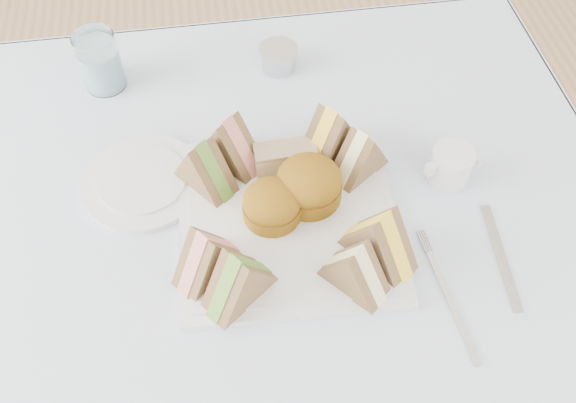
{
  "coord_description": "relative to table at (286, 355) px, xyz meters",
  "views": [
    {
      "loc": [
        -0.06,
        -0.44,
        1.46
      ],
      "look_at": [
        0.01,
        0.04,
        0.8
      ],
      "focal_mm": 38.0,
      "sensor_mm": 36.0,
      "label": 1
    }
  ],
  "objects": [
    {
      "name": "table",
      "position": [
        0.0,
        0.0,
        0.0
      ],
      "size": [
        0.9,
        0.9,
        0.74
      ],
      "primitive_type": "cube",
      "color": "brown",
      "rests_on": "floor"
    },
    {
      "name": "tablecloth",
      "position": [
        0.0,
        0.0,
        0.37
      ],
      "size": [
        1.02,
        1.02,
        0.01
      ],
      "primitive_type": "cube",
      "color": "silver",
      "rests_on": "table"
    },
    {
      "name": "serving_plate",
      "position": [
        0.01,
        0.04,
        0.38
      ],
      "size": [
        0.32,
        0.32,
        0.01
      ],
      "primitive_type": "cube",
      "rotation": [
        0.0,
        0.0,
        -0.05
      ],
      "color": "silver",
      "rests_on": "tablecloth"
    },
    {
      "name": "sandwich_fl_a",
      "position": [
        -0.1,
        -0.02,
        0.43
      ],
      "size": [
        0.1,
        0.1,
        0.09
      ],
      "primitive_type": null,
      "rotation": [
        0.0,
        0.0,
        0.68
      ],
      "color": "brown",
      "rests_on": "serving_plate"
    },
    {
      "name": "sandwich_fl_b",
      "position": [
        -0.07,
        -0.06,
        0.43
      ],
      "size": [
        0.11,
        0.1,
        0.09
      ],
      "primitive_type": null,
      "rotation": [
        0.0,
        0.0,
        0.66
      ],
      "color": "brown",
      "rests_on": "serving_plate"
    },
    {
      "name": "sandwich_fr_a",
      "position": [
        0.12,
        -0.03,
        0.43
      ],
      "size": [
        0.1,
        0.11,
        0.09
      ],
      "primitive_type": null,
      "rotation": [
        0.0,
        0.0,
        -0.93
      ],
      "color": "brown",
      "rests_on": "serving_plate"
    },
    {
      "name": "sandwich_fr_b",
      "position": [
        0.08,
        -0.07,
        0.43
      ],
      "size": [
        0.09,
        0.1,
        0.08
      ],
      "primitive_type": null,
      "rotation": [
        0.0,
        0.0,
        -0.85
      ],
      "color": "brown",
      "rests_on": "serving_plate"
    },
    {
      "name": "sandwich_bl_a",
      "position": [
        -0.1,
        0.12,
        0.43
      ],
      "size": [
        0.1,
        0.11,
        0.09
      ],
      "primitive_type": null,
      "rotation": [
        0.0,
        0.0,
        2.24
      ],
      "color": "brown",
      "rests_on": "serving_plate"
    },
    {
      "name": "sandwich_bl_b",
      "position": [
        -0.06,
        0.16,
        0.43
      ],
      "size": [
        0.1,
        0.11,
        0.09
      ],
      "primitive_type": null,
      "rotation": [
        0.0,
        0.0,
        2.32
      ],
      "color": "brown",
      "rests_on": "serving_plate"
    },
    {
      "name": "sandwich_br_a",
      "position": [
        0.13,
        0.11,
        0.43
      ],
      "size": [
        0.1,
        0.09,
        0.08
      ],
      "primitive_type": null,
      "rotation": [
        0.0,
        0.0,
        -2.51
      ],
      "color": "brown",
      "rests_on": "serving_plate"
    },
    {
      "name": "sandwich_br_b",
      "position": [
        0.09,
        0.15,
        0.43
      ],
      "size": [
        0.11,
        0.1,
        0.09
      ],
      "primitive_type": null,
      "rotation": [
        0.0,
        0.0,
        -2.47
      ],
      "color": "brown",
      "rests_on": "serving_plate"
    },
    {
      "name": "scone_left",
      "position": [
        -0.01,
        0.05,
        0.42
      ],
      "size": [
        0.09,
        0.09,
        0.06
      ],
      "primitive_type": "cylinder",
      "rotation": [
        0.0,
        0.0,
        -0.1
      ],
      "color": "brown",
      "rests_on": "serving_plate"
    },
    {
      "name": "scone_right",
      "position": [
        0.05,
        0.08,
        0.42
      ],
      "size": [
        0.11,
        0.11,
        0.06
      ],
      "primitive_type": "cylinder",
      "rotation": [
        0.0,
        0.0,
        0.24
      ],
      "color": "brown",
      "rests_on": "serving_plate"
    },
    {
      "name": "pastry_slice",
      "position": [
        0.02,
        0.14,
        0.41
      ],
      "size": [
        0.09,
        0.04,
        0.04
      ],
      "primitive_type": "cube",
      "rotation": [
        0.0,
        0.0,
        0.04
      ],
      "color": "#E9BA7F",
      "rests_on": "serving_plate"
    },
    {
      "name": "side_plate",
      "position": [
        -0.19,
        0.15,
        0.38
      ],
      "size": [
        0.2,
        0.2,
        0.01
      ],
      "primitive_type": "cylinder",
      "rotation": [
        0.0,
        0.0,
        -0.1
      ],
      "color": "silver",
      "rests_on": "tablecloth"
    },
    {
      "name": "water_glass",
      "position": [
        -0.25,
        0.37,
        0.43
      ],
      "size": [
        0.08,
        0.08,
        0.1
      ],
      "primitive_type": "cylinder",
      "rotation": [
        0.0,
        0.0,
        -0.13
      ],
      "color": "white",
      "rests_on": "tablecloth"
    },
    {
      "name": "tea_strainer",
      "position": [
        0.04,
        0.37,
        0.39
      ],
      "size": [
        0.07,
        0.07,
        0.04
      ],
      "primitive_type": "cylinder",
      "rotation": [
        0.0,
        0.0,
        0.12
      ],
      "color": "#B5B5B5",
      "rests_on": "tablecloth"
    },
    {
      "name": "knife",
      "position": [
        0.29,
        -0.06,
        0.38
      ],
      "size": [
        0.03,
        0.17,
        0.0
      ],
      "primitive_type": "cube",
      "rotation": [
        0.0,
        0.0,
        -0.09
      ],
      "color": "#B5B5B5",
      "rests_on": "tablecloth"
    },
    {
      "name": "fork",
      "position": [
        0.2,
        -0.12,
        0.38
      ],
      "size": [
        0.02,
        0.17,
        0.0
      ],
      "primitive_type": "cube",
      "rotation": [
        0.0,
        0.0,
        0.07
      ],
      "color": "#B5B5B5",
      "rests_on": "tablecloth"
    },
    {
      "name": "creamer_jug",
      "position": [
        0.26,
        0.09,
        0.4
      ],
      "size": [
        0.08,
        0.08,
        0.05
      ],
      "primitive_type": "cylinder",
      "rotation": [
        0.0,
        0.0,
        0.29
      ],
      "color": "silver",
      "rests_on": "tablecloth"
    }
  ]
}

